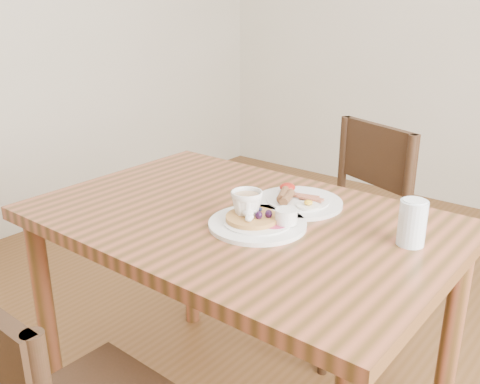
{
  "coord_description": "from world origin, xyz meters",
  "views": [
    {
      "loc": [
        0.89,
        -1.11,
        1.34
      ],
      "look_at": [
        0.0,
        0.0,
        0.82
      ],
      "focal_mm": 40.0,
      "sensor_mm": 36.0,
      "label": 1
    }
  ],
  "objects_px": {
    "dining_table": "(240,246)",
    "water_glass": "(412,223)",
    "pancake_plate": "(259,221)",
    "teacup_saucer": "(247,208)",
    "chair_far": "(346,224)",
    "breakfast_plate": "(296,201)"
  },
  "relations": [
    {
      "from": "chair_far",
      "to": "pancake_plate",
      "type": "distance_m",
      "value": 0.76
    },
    {
      "from": "breakfast_plate",
      "to": "teacup_saucer",
      "type": "height_order",
      "value": "teacup_saucer"
    },
    {
      "from": "dining_table",
      "to": "water_glass",
      "type": "height_order",
      "value": "water_glass"
    },
    {
      "from": "pancake_plate",
      "to": "teacup_saucer",
      "type": "distance_m",
      "value": 0.05
    },
    {
      "from": "water_glass",
      "to": "dining_table",
      "type": "bearing_deg",
      "value": -165.75
    },
    {
      "from": "dining_table",
      "to": "pancake_plate",
      "type": "bearing_deg",
      "value": -18.19
    },
    {
      "from": "teacup_saucer",
      "to": "water_glass",
      "type": "relative_size",
      "value": 1.19
    },
    {
      "from": "pancake_plate",
      "to": "chair_far",
      "type": "bearing_deg",
      "value": 97.26
    },
    {
      "from": "breakfast_plate",
      "to": "teacup_saucer",
      "type": "relative_size",
      "value": 1.93
    },
    {
      "from": "breakfast_plate",
      "to": "water_glass",
      "type": "bearing_deg",
      "value": -8.3
    },
    {
      "from": "pancake_plate",
      "to": "breakfast_plate",
      "type": "height_order",
      "value": "pancake_plate"
    },
    {
      "from": "chair_far",
      "to": "breakfast_plate",
      "type": "bearing_deg",
      "value": 119.28
    },
    {
      "from": "teacup_saucer",
      "to": "dining_table",
      "type": "bearing_deg",
      "value": 148.52
    },
    {
      "from": "chair_far",
      "to": "pancake_plate",
      "type": "bearing_deg",
      "value": 117.65
    },
    {
      "from": "dining_table",
      "to": "water_glass",
      "type": "distance_m",
      "value": 0.5
    },
    {
      "from": "dining_table",
      "to": "pancake_plate",
      "type": "distance_m",
      "value": 0.15
    },
    {
      "from": "pancake_plate",
      "to": "teacup_saucer",
      "type": "bearing_deg",
      "value": 178.05
    },
    {
      "from": "breakfast_plate",
      "to": "chair_far",
      "type": "bearing_deg",
      "value": 98.89
    },
    {
      "from": "chair_far",
      "to": "teacup_saucer",
      "type": "xyz_separation_m",
      "value": [
        0.04,
        -0.7,
        0.3
      ]
    },
    {
      "from": "breakfast_plate",
      "to": "pancake_plate",
      "type": "bearing_deg",
      "value": -86.78
    },
    {
      "from": "teacup_saucer",
      "to": "water_glass",
      "type": "bearing_deg",
      "value": 19.45
    },
    {
      "from": "chair_far",
      "to": "breakfast_plate",
      "type": "relative_size",
      "value": 3.26
    }
  ]
}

